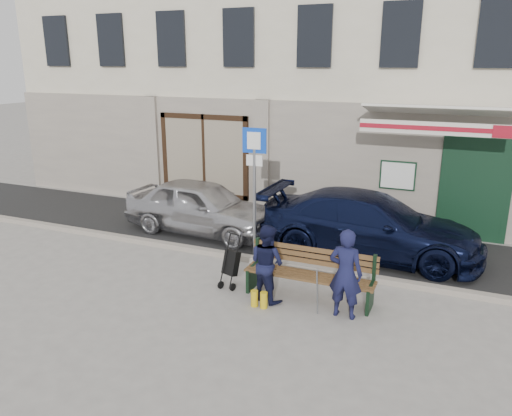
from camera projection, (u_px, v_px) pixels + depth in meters
The scene contains 11 objects.
ground at pixel (232, 291), 9.48m from camera, with size 80.00×80.00×0.00m, color #9E9991.
asphalt_lane at pixel (287, 240), 12.21m from camera, with size 60.00×3.20×0.01m, color #282828.
curb at pixel (262, 261), 10.78m from camera, with size 60.00×0.18×0.12m, color #9E9384.
building at pixel (347, 35), 15.53m from camera, with size 20.00×8.27×10.00m.
car_silver at pixel (202, 207), 12.57m from camera, with size 1.61×4.00×1.36m, color silver.
car_navy at pixel (370, 225), 11.08m from camera, with size 1.98×4.87×1.41m, color black.
parking_sign at pixel (254, 171), 10.67m from camera, with size 0.53×0.08×2.87m.
bench at pixel (307, 275), 9.09m from camera, with size 2.40×1.17×0.98m.
man at pixel (346, 274), 8.34m from camera, with size 0.57×0.38×1.58m, color #15173B.
woman at pixel (267, 263), 8.98m from camera, with size 0.70×0.54×1.43m, color black.
stroller at pixel (231, 264), 9.60m from camera, with size 0.37×0.47×1.03m.
Camera 1 is at (3.79, -7.77, 4.21)m, focal length 35.00 mm.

